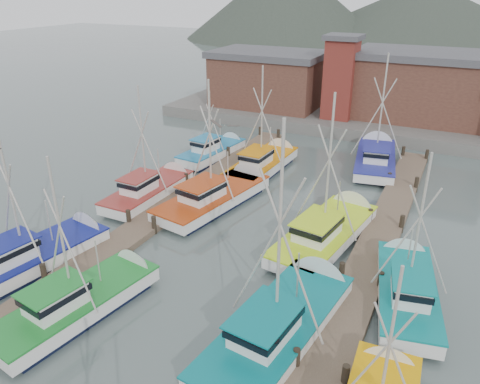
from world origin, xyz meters
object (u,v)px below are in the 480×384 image
at_px(boat_4, 86,299).
at_px(boat_12, 265,163).
at_px(lookout_tower, 341,77).
at_px(boat_8, 219,195).

xyz_separation_m(boat_4, boat_12, (0.37, 20.82, 0.00)).
bearing_deg(boat_4, boat_12, 98.03).
distance_m(lookout_tower, boat_4, 36.13).
bearing_deg(lookout_tower, boat_8, -96.19).
xyz_separation_m(lookout_tower, boat_4, (-2.44, -35.72, -4.87)).
xyz_separation_m(lookout_tower, boat_8, (-2.43, -22.38, -4.87)).
relative_size(lookout_tower, boat_4, 0.93).
relative_size(lookout_tower, boat_12, 0.89).
relative_size(boat_4, boat_12, 0.95).
bearing_deg(boat_12, boat_4, -88.68).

